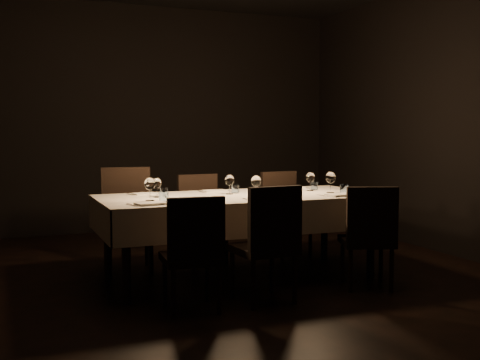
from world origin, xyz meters
name	(u,v)px	position (x,y,z in m)	size (l,w,h in m)	color
room	(240,113)	(0.00, 0.00, 1.50)	(5.01, 6.01, 3.01)	black
dining_table	(240,204)	(0.00, 0.00, 0.69)	(2.52, 1.12, 0.76)	black
chair_near_left	(193,248)	(-0.71, -0.84, 0.49)	(0.45, 0.45, 0.87)	black
place_setting_near_left	(153,193)	(-0.85, -0.22, 0.84)	(0.37, 0.41, 0.20)	white
chair_near_center	(268,239)	(-0.10, -0.83, 0.51)	(0.48, 0.48, 0.93)	black
place_setting_near_center	(261,189)	(0.11, -0.22, 0.83)	(0.33, 0.41, 0.19)	white
chair_near_right	(369,232)	(0.86, -0.77, 0.49)	(0.55, 0.55, 0.88)	black
place_setting_near_right	(336,185)	(0.87, -0.22, 0.84)	(0.37, 0.42, 0.20)	white
chair_far_left	(127,214)	(-0.87, 0.75, 0.54)	(0.53, 0.53, 0.99)	black
place_setting_far_left	(155,189)	(-0.73, 0.22, 0.83)	(0.32, 0.40, 0.17)	white
chair_far_center	(201,213)	(-0.10, 0.83, 0.50)	(0.45, 0.45, 0.89)	black
place_setting_far_center	(226,186)	(-0.05, 0.22, 0.83)	(0.32, 0.40, 0.18)	white
chair_far_right	(284,209)	(0.84, 0.81, 0.50)	(0.47, 0.47, 0.90)	black
place_setting_far_right	(306,183)	(0.79, 0.22, 0.83)	(0.32, 0.40, 0.18)	white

